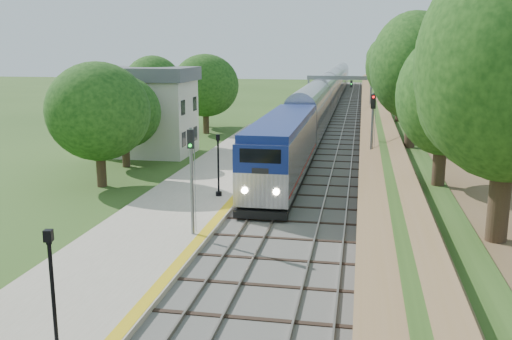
% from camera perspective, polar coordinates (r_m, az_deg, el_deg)
% --- Properties ---
extents(ground, '(320.00, 320.00, 0.00)m').
position_cam_1_polar(ground, '(22.60, -4.42, -13.41)').
color(ground, '#2D4C19').
rests_on(ground, ground).
extents(trackbed, '(9.50, 170.00, 0.28)m').
position_cam_1_polar(trackbed, '(80.33, 8.03, 5.11)').
color(trackbed, '#4C4944').
rests_on(trackbed, ground).
extents(platform, '(6.40, 68.00, 0.38)m').
position_cam_1_polar(platform, '(38.41, -5.83, -2.31)').
color(platform, '#A49984').
rests_on(platform, ground).
extents(yellow_stripe, '(0.55, 68.00, 0.01)m').
position_cam_1_polar(yellow_stripe, '(37.68, -1.67, -2.23)').
color(yellow_stripe, gold).
rests_on(yellow_stripe, platform).
extents(embankment, '(10.64, 170.00, 11.70)m').
position_cam_1_polar(embankment, '(80.21, 14.07, 6.21)').
color(embankment, brown).
rests_on(embankment, ground).
extents(station_building, '(8.60, 6.60, 8.00)m').
position_cam_1_polar(station_building, '(53.62, -10.81, 5.88)').
color(station_building, beige).
rests_on(station_building, ground).
extents(signal_gantry, '(8.40, 0.38, 6.20)m').
position_cam_1_polar(signal_gantry, '(74.89, 8.33, 8.25)').
color(signal_gantry, slate).
rests_on(signal_gantry, ground).
extents(trees_behind_platform, '(7.82, 53.32, 7.21)m').
position_cam_1_polar(trees_behind_platform, '(43.91, -11.76, 5.08)').
color(trees_behind_platform, '#332316').
rests_on(trees_behind_platform, ground).
extents(train, '(3.18, 127.31, 4.67)m').
position_cam_1_polar(train, '(93.28, 7.21, 7.52)').
color(train, black).
rests_on(train, trackbed).
extents(lamppost_mid, '(0.40, 0.40, 4.00)m').
position_cam_1_polar(lamppost_mid, '(19.06, -19.60, -12.00)').
color(lamppost_mid, black).
rests_on(lamppost_mid, platform).
extents(lamppost_far, '(0.39, 0.39, 3.99)m').
position_cam_1_polar(lamppost_far, '(36.47, -3.78, 0.13)').
color(lamppost_far, black).
rests_on(lamppost_far, platform).
extents(signal_platform, '(0.32, 0.26, 5.49)m').
position_cam_1_polar(signal_platform, '(28.73, -6.47, 0.05)').
color(signal_platform, slate).
rests_on(signal_platform, platform).
extents(signal_farside, '(0.35, 0.28, 6.45)m').
position_cam_1_polar(signal_farside, '(42.41, 11.54, 4.20)').
color(signal_farside, slate).
rests_on(signal_farside, ground).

